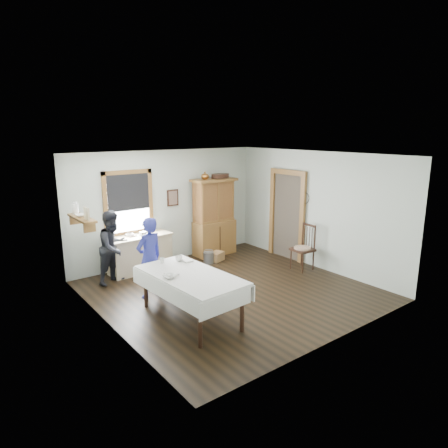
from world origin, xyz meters
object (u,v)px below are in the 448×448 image
object	(u,v)px
dining_table	(191,296)
woman_blue	(150,261)
wicker_basket	(217,256)
figure_dark	(114,250)
spindle_chair	(303,247)
china_hutch	(214,217)
work_counter	(140,253)
pail	(209,257)

from	to	relation	value
dining_table	woman_blue	distance (m)	1.29
wicker_basket	dining_table	bearing A→B (deg)	-134.44
wicker_basket	figure_dark	distance (m)	2.64
wicker_basket	spindle_chair	bearing A→B (deg)	-55.25
china_hutch	spindle_chair	size ratio (longest dim) A/B	1.85
work_counter	figure_dark	xyz separation A→B (m)	(-0.74, -0.32, 0.30)
wicker_basket	woman_blue	distance (m)	2.59
dining_table	wicker_basket	size ratio (longest dim) A/B	5.52
spindle_chair	woman_blue	xyz separation A→B (m)	(-3.50, 0.72, 0.20)
pail	woman_blue	bearing A→B (deg)	-154.62
woman_blue	dining_table	bearing A→B (deg)	83.21
spindle_chair	wicker_basket	xyz separation A→B (m)	(-1.19, 1.72, -0.42)
work_counter	woman_blue	size ratio (longest dim) A/B	1.00
dining_table	pail	world-z (taller)	dining_table
figure_dark	china_hutch	bearing A→B (deg)	-16.54
china_hutch	pail	distance (m)	1.12
pail	spindle_chair	bearing A→B (deg)	-49.59
wicker_basket	figure_dark	world-z (taller)	figure_dark
wicker_basket	woman_blue	bearing A→B (deg)	-156.72
spindle_chair	pail	size ratio (longest dim) A/B	3.94
china_hutch	wicker_basket	size ratio (longest dim) A/B	5.39
wicker_basket	woman_blue	xyz separation A→B (m)	(-2.31, -1.00, 0.62)
china_hutch	woman_blue	size ratio (longest dim) A/B	1.35
woman_blue	pail	bearing A→B (deg)	-166.73
work_counter	figure_dark	world-z (taller)	figure_dark
dining_table	spindle_chair	size ratio (longest dim) A/B	1.89
china_hutch	woman_blue	xyz separation A→B (m)	(-2.60, -1.47, -0.25)
china_hutch	wicker_basket	distance (m)	1.04
pail	woman_blue	xyz separation A→B (m)	(-2.06, -0.98, 0.59)
spindle_chair	pail	world-z (taller)	spindle_chair
work_counter	spindle_chair	bearing A→B (deg)	-38.58
pail	woman_blue	size ratio (longest dim) A/B	0.18
spindle_chair	figure_dark	world-z (taller)	figure_dark
china_hutch	work_counter	bearing A→B (deg)	-179.85
china_hutch	pail	size ratio (longest dim) A/B	7.29
work_counter	wicker_basket	size ratio (longest dim) A/B	4.01
work_counter	china_hutch	size ratio (longest dim) A/B	0.74
china_hutch	spindle_chair	world-z (taller)	china_hutch
pail	china_hutch	bearing A→B (deg)	42.75
woman_blue	figure_dark	size ratio (longest dim) A/B	1.01
dining_table	spindle_chair	xyz separation A→B (m)	(3.39, 0.52, 0.13)
pail	figure_dark	world-z (taller)	figure_dark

